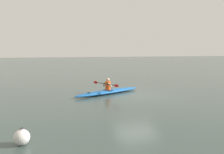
% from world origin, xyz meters
% --- Properties ---
extents(ground_plane, '(160.00, 160.00, 0.00)m').
position_xyz_m(ground_plane, '(0.00, 0.00, 0.00)').
color(ground_plane, '#384742').
extents(kayak, '(4.79, 2.72, 0.25)m').
position_xyz_m(kayak, '(1.58, -0.70, 0.13)').
color(kayak, '#1959A5').
rests_on(kayak, ground).
extents(kayaker, '(1.03, 2.15, 0.73)m').
position_xyz_m(kayaker, '(1.63, -0.68, 0.57)').
color(kayaker, '#E04C14').
rests_on(kayaker, kayak).
extents(mooring_buoy_orange_mid, '(0.46, 0.46, 0.50)m').
position_xyz_m(mooring_buoy_orange_mid, '(6.14, 6.41, 0.23)').
color(mooring_buoy_orange_mid, silver).
rests_on(mooring_buoy_orange_mid, ground).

